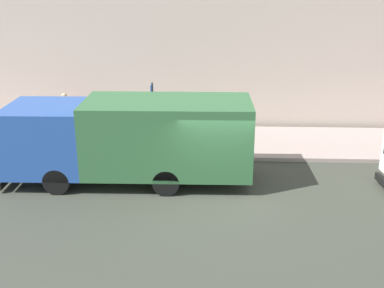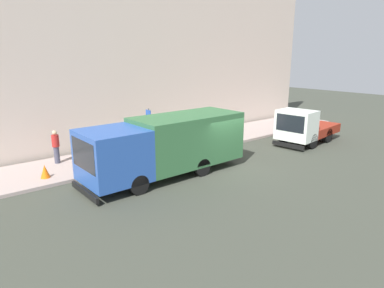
% 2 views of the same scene
% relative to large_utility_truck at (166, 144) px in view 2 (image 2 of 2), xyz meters
% --- Properties ---
extents(ground, '(80.00, 80.00, 0.00)m').
position_rel_large_utility_truck_xyz_m(ground, '(-1.11, -2.88, -1.54)').
color(ground, '#3B3E34').
extents(sidewalk, '(3.92, 30.00, 0.15)m').
position_rel_large_utility_truck_xyz_m(sidewalk, '(3.85, -2.88, -1.47)').
color(sidewalk, '#A4928B').
rests_on(sidewalk, ground).
extents(building_facade, '(0.50, 30.00, 12.21)m').
position_rel_large_utility_truck_xyz_m(building_facade, '(6.31, -2.88, 4.56)').
color(building_facade, beige).
rests_on(building_facade, ground).
extents(large_utility_truck, '(2.63, 8.06, 2.76)m').
position_rel_large_utility_truck_xyz_m(large_utility_truck, '(0.00, 0.00, 0.00)').
color(large_utility_truck, '#264FA3').
rests_on(large_utility_truck, ground).
extents(small_flatbed_truck, '(2.70, 5.32, 2.29)m').
position_rel_large_utility_truck_xyz_m(small_flatbed_truck, '(-0.69, -10.12, -0.47)').
color(small_flatbed_truck, white).
rests_on(small_flatbed_truck, ground).
extents(pedestrian_walking, '(0.51, 0.51, 1.72)m').
position_rel_large_utility_truck_xyz_m(pedestrian_walking, '(4.70, 3.58, -0.48)').
color(pedestrian_walking, '#404153').
rests_on(pedestrian_walking, sidewalk).
extents(traffic_cone_orange, '(0.42, 0.42, 0.60)m').
position_rel_large_utility_truck_xyz_m(traffic_cone_orange, '(2.85, 4.72, -1.09)').
color(traffic_cone_orange, orange).
rests_on(traffic_cone_orange, sidewalk).
extents(street_sign_post, '(0.44, 0.08, 2.72)m').
position_rel_large_utility_truck_xyz_m(street_sign_post, '(2.23, -0.46, 0.21)').
color(street_sign_post, '#4C5156').
rests_on(street_sign_post, sidewalk).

